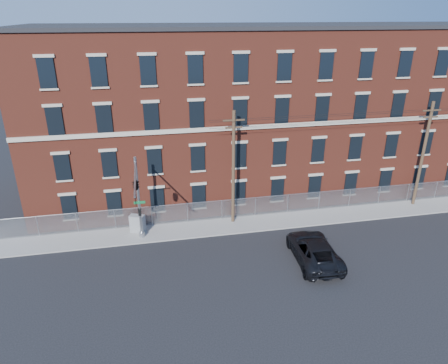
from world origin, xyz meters
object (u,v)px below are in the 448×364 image
Objects in this scene: traffic_signal_mast at (137,190)px; utility_cabinet at (138,224)px; utility_pole_near at (233,166)px; pickup_truck at (314,250)px.

utility_cabinet is at bearing 95.45° from traffic_signal_mast.
traffic_signal_mast is 5.54m from utility_cabinet.
utility_pole_near reaches higher than utility_cabinet.
traffic_signal_mast is 13.90m from pickup_truck.
traffic_signal_mast reaches higher than pickup_truck.
utility_cabinet is at bearing -23.91° from pickup_truck.
utility_pole_near is at bearing -52.58° from pickup_truck.
utility_pole_near is 9.49m from pickup_truck.
traffic_signal_mast is at bearing -156.86° from utility_pole_near.
traffic_signal_mast is at bearing -12.05° from pickup_truck.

